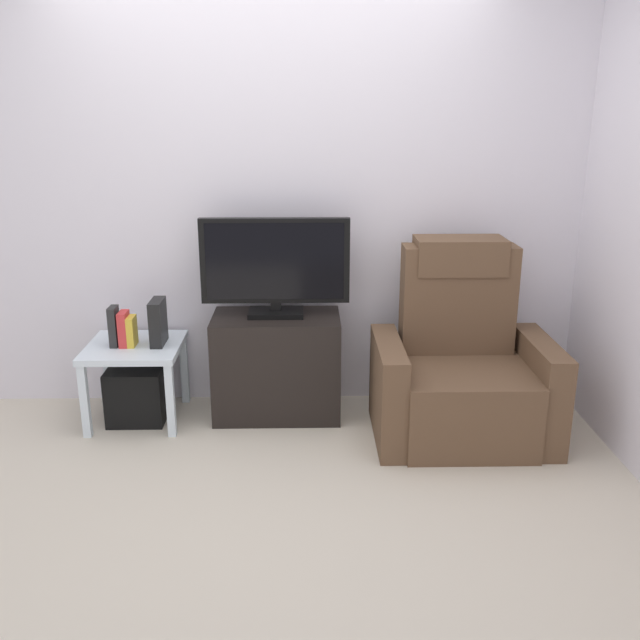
# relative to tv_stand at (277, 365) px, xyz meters

# --- Properties ---
(ground_plane) EXTENTS (6.40, 6.40, 0.00)m
(ground_plane) POSITION_rel_tv_stand_xyz_m (-0.02, -0.85, -0.31)
(ground_plane) COLOR beige
(wall_back) EXTENTS (6.40, 0.06, 2.60)m
(wall_back) POSITION_rel_tv_stand_xyz_m (-0.02, 0.28, 0.99)
(wall_back) COLOR silver
(wall_back) RESTS_ON ground
(tv_stand) EXTENTS (0.74, 0.43, 0.62)m
(tv_stand) POSITION_rel_tv_stand_xyz_m (0.00, 0.00, 0.00)
(tv_stand) COLOR black
(tv_stand) RESTS_ON ground
(television) EXTENTS (0.86, 0.20, 0.57)m
(television) POSITION_rel_tv_stand_xyz_m (-0.00, 0.02, 0.61)
(television) COLOR black
(television) RESTS_ON tv_stand
(recliner_armchair) EXTENTS (0.98, 0.78, 1.08)m
(recliner_armchair) POSITION_rel_tv_stand_xyz_m (1.05, -0.26, 0.06)
(recliner_armchair) COLOR brown
(recliner_armchair) RESTS_ON ground
(side_table) EXTENTS (0.54, 0.54, 0.47)m
(side_table) POSITION_rel_tv_stand_xyz_m (-0.82, -0.05, 0.08)
(side_table) COLOR silver
(side_table) RESTS_ON ground
(subwoofer_box) EXTENTS (0.33, 0.33, 0.33)m
(subwoofer_box) POSITION_rel_tv_stand_xyz_m (-0.82, -0.05, -0.15)
(subwoofer_box) COLOR black
(subwoofer_box) RESTS_ON ground
(book_leftmost) EXTENTS (0.04, 0.11, 0.23)m
(book_leftmost) POSITION_rel_tv_stand_xyz_m (-0.92, -0.07, 0.27)
(book_leftmost) COLOR #262626
(book_leftmost) RESTS_ON side_table
(book_middle) EXTENTS (0.05, 0.12, 0.20)m
(book_middle) POSITION_rel_tv_stand_xyz_m (-0.87, -0.07, 0.26)
(book_middle) COLOR red
(book_middle) RESTS_ON side_table
(book_rightmost) EXTENTS (0.04, 0.12, 0.17)m
(book_rightmost) POSITION_rel_tv_stand_xyz_m (-0.83, -0.07, 0.24)
(book_rightmost) COLOR gold
(book_rightmost) RESTS_ON side_table
(game_console) EXTENTS (0.07, 0.20, 0.26)m
(game_console) POSITION_rel_tv_stand_xyz_m (-0.68, -0.04, 0.29)
(game_console) COLOR black
(game_console) RESTS_ON side_table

